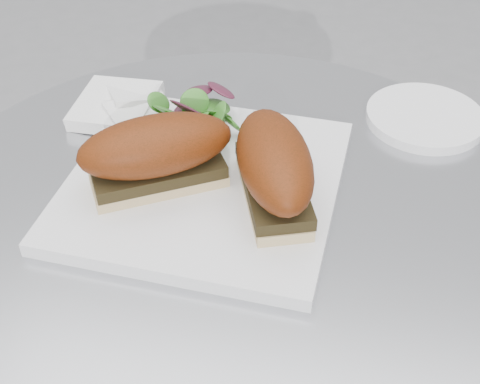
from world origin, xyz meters
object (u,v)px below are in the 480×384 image
object	(u,v)px
plate	(204,183)
saucer	(425,117)
sandwich_left	(156,152)
sandwich_right	(274,167)

from	to	relation	value
plate	saucer	size ratio (longest dim) A/B	1.98
plate	sandwich_left	distance (m)	0.07
sandwich_left	saucer	size ratio (longest dim) A/B	1.22
plate	saucer	distance (m)	0.30
saucer	sandwich_left	bearing A→B (deg)	-144.77
plate	sandwich_right	distance (m)	0.10
sandwich_left	saucer	world-z (taller)	sandwich_left
plate	saucer	xyz separation A→B (m)	(0.24, 0.18, -0.00)
sandwich_right	saucer	distance (m)	0.26
plate	saucer	world-z (taller)	plate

